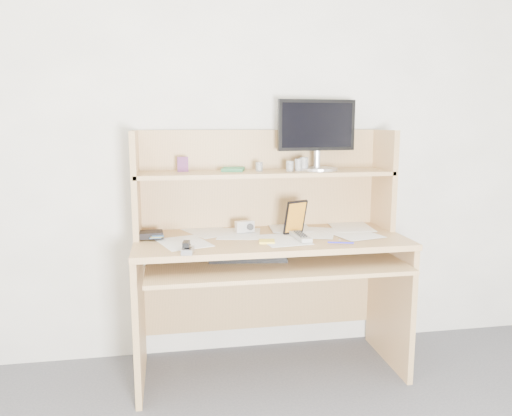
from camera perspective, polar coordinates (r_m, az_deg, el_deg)
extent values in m
cube|color=white|center=(2.86, 0.39, 7.93)|extent=(3.60, 0.04, 2.50)
cube|color=tan|center=(2.62, 1.64, -3.65)|extent=(1.40, 0.60, 0.03)
cube|color=tan|center=(2.68, -13.20, -11.96)|extent=(0.03, 0.56, 0.72)
cube|color=tan|center=(2.94, 15.03, -10.12)|extent=(0.03, 0.56, 0.72)
cube|color=tan|center=(3.00, 0.49, -9.80)|extent=(1.34, 0.02, 0.41)
cube|color=tan|center=(2.53, 2.18, -6.36)|extent=(1.28, 0.55, 0.02)
cube|color=tan|center=(2.85, 0.49, 3.38)|extent=(1.40, 0.02, 0.55)
cube|color=tan|center=(2.67, -13.59, 2.67)|extent=(0.03, 0.30, 0.55)
cube|color=tan|center=(2.92, 14.37, 3.23)|extent=(0.03, 0.30, 0.55)
cube|color=tan|center=(2.71, 1.03, 4.00)|extent=(1.38, 0.30, 0.02)
cube|color=white|center=(2.61, 1.64, -3.26)|extent=(1.32, 0.54, 0.01)
cube|color=black|center=(2.56, -0.92, -5.72)|extent=(0.41, 0.19, 0.02)
cube|color=black|center=(2.55, -0.93, -5.43)|extent=(0.38, 0.18, 0.01)
cube|color=#A0A19C|center=(2.56, 5.10, -3.26)|extent=(0.07, 0.20, 0.02)
cube|color=#A5A5A7|center=(2.31, -7.81, -4.73)|extent=(0.07, 0.10, 0.02)
cube|color=black|center=(2.35, -7.97, -4.29)|extent=(0.05, 0.13, 0.04)
cube|color=black|center=(2.63, -11.91, -2.97)|extent=(0.13, 0.11, 0.03)
cube|color=#E8EB3D|center=(2.49, 1.26, -3.84)|extent=(0.09, 0.09, 0.01)
cube|color=silver|center=(2.70, -1.31, -2.12)|extent=(0.11, 0.06, 0.06)
cube|color=black|center=(2.65, 4.53, -1.04)|extent=(0.12, 0.07, 0.18)
cylinder|color=#1E1CD4|center=(2.48, 9.66, -3.93)|extent=(0.12, 0.04, 0.01)
cube|color=maroon|center=(2.70, -8.37, 4.97)|extent=(0.06, 0.02, 0.08)
cube|color=#378960|center=(2.73, -2.62, 4.45)|extent=(0.15, 0.18, 0.02)
cylinder|color=black|center=(2.71, 3.88, 4.80)|extent=(0.05, 0.05, 0.06)
cylinder|color=white|center=(2.74, 5.51, 5.03)|extent=(0.05, 0.05, 0.07)
cylinder|color=black|center=(2.70, 0.37, 4.75)|extent=(0.05, 0.05, 0.05)
cylinder|color=white|center=(2.72, 4.84, 4.93)|extent=(0.04, 0.04, 0.07)
cylinder|color=silver|center=(2.78, 7.03, 4.46)|extent=(0.22, 0.22, 0.01)
cylinder|color=silver|center=(2.79, 6.99, 5.57)|extent=(0.04, 0.04, 0.09)
cube|color=black|center=(2.80, 6.96, 9.38)|extent=(0.45, 0.07, 0.28)
cube|color=black|center=(2.78, 7.06, 9.38)|extent=(0.41, 0.04, 0.24)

